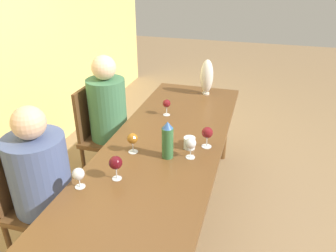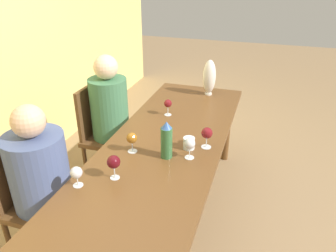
{
  "view_description": "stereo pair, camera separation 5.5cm",
  "coord_description": "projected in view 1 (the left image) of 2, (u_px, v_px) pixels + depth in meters",
  "views": [
    {
      "loc": [
        -1.89,
        -0.59,
        1.9
      ],
      "look_at": [
        0.12,
        0.0,
        0.85
      ],
      "focal_mm": 35.0,
      "sensor_mm": 36.0,
      "label": 1
    },
    {
      "loc": [
        -1.88,
        -0.64,
        1.9
      ],
      "look_at": [
        0.12,
        0.0,
        0.85
      ],
      "focal_mm": 35.0,
      "sensor_mm": 36.0,
      "label": 2
    }
  ],
  "objects": [
    {
      "name": "vase",
      "position": [
        207.0,
        77.0,
        3.11
      ],
      "size": [
        0.12,
        0.12,
        0.34
      ],
      "color": "silver",
      "rests_on": "dining_table"
    },
    {
      "name": "wine_glass_4",
      "position": [
        167.0,
        104.0,
        2.71
      ],
      "size": [
        0.07,
        0.07,
        0.14
      ],
      "color": "silver",
      "rests_on": "dining_table"
    },
    {
      "name": "wine_glass_0",
      "position": [
        132.0,
        139.0,
        2.17
      ],
      "size": [
        0.07,
        0.07,
        0.14
      ],
      "color": "silver",
      "rests_on": "dining_table"
    },
    {
      "name": "wine_glass_3",
      "position": [
        191.0,
        144.0,
        2.11
      ],
      "size": [
        0.07,
        0.07,
        0.14
      ],
      "color": "silver",
      "rests_on": "dining_table"
    },
    {
      "name": "person_far",
      "position": [
        110.0,
        118.0,
        2.89
      ],
      "size": [
        0.33,
        0.33,
        1.23
      ],
      "color": "#2D2D38",
      "rests_on": "ground_plane"
    },
    {
      "name": "wine_glass_1",
      "position": [
        116.0,
        163.0,
        1.9
      ],
      "size": [
        0.08,
        0.08,
        0.15
      ],
      "color": "silver",
      "rests_on": "dining_table"
    },
    {
      "name": "ground_plane",
      "position": [
        164.0,
        227.0,
        2.63
      ],
      "size": [
        14.0,
        14.0,
        0.0
      ],
      "primitive_type": "plane",
      "color": "#937551"
    },
    {
      "name": "water_bottle",
      "position": [
        168.0,
        140.0,
        2.11
      ],
      "size": [
        0.08,
        0.08,
        0.26
      ],
      "color": "#336638",
      "rests_on": "dining_table"
    },
    {
      "name": "wine_glass_2",
      "position": [
        207.0,
        133.0,
        2.23
      ],
      "size": [
        0.08,
        0.08,
        0.15
      ],
      "color": "silver",
      "rests_on": "dining_table"
    },
    {
      "name": "water_tumbler",
      "position": [
        189.0,
        143.0,
        2.24
      ],
      "size": [
        0.08,
        0.08,
        0.08
      ],
      "color": "silver",
      "rests_on": "dining_table"
    },
    {
      "name": "dining_table",
      "position": [
        163.0,
        155.0,
        2.32
      ],
      "size": [
        2.53,
        0.81,
        0.75
      ],
      "color": "brown",
      "rests_on": "ground_plane"
    },
    {
      "name": "chair_far",
      "position": [
        103.0,
        132.0,
        2.98
      ],
      "size": [
        0.44,
        0.44,
        0.93
      ],
      "color": "brown",
      "rests_on": "ground_plane"
    },
    {
      "name": "person_near",
      "position": [
        44.0,
        187.0,
        2.08
      ],
      "size": [
        0.37,
        0.37,
        1.18
      ],
      "color": "#2D2D38",
      "rests_on": "ground_plane"
    },
    {
      "name": "wine_glass_5",
      "position": [
        78.0,
        174.0,
        1.84
      ],
      "size": [
        0.07,
        0.07,
        0.12
      ],
      "color": "silver",
      "rests_on": "dining_table"
    },
    {
      "name": "chair_near",
      "position": [
        36.0,
        199.0,
        2.15
      ],
      "size": [
        0.44,
        0.44,
        0.93
      ],
      "color": "brown",
      "rests_on": "ground_plane"
    }
  ]
}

